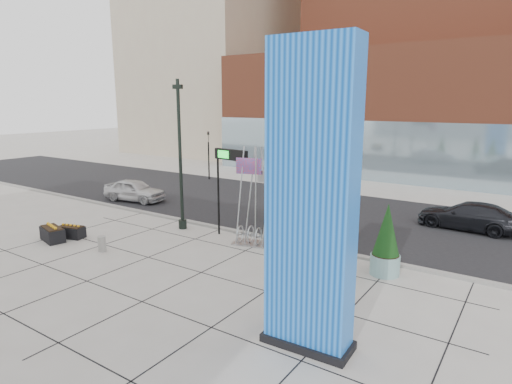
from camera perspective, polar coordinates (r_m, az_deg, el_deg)
The scene contains 20 objects.
ground at distance 18.46m, azimuth -7.62°, elevation -8.94°, with size 160.00×160.00×0.00m, color #9E9991.
street_asphalt at distance 26.41m, azimuth 6.85°, elevation -2.47°, with size 80.00×12.00×0.02m, color black.
curb_edge at distance 21.42m, azimuth -0.52°, elevation -5.69°, with size 80.00×0.30×0.12m, color gray.
tower_podium at distance 41.23m, azimuth 19.32°, elevation 9.83°, with size 34.00×10.00×11.00m, color brown.
tower_glass_front at distance 36.82m, azimuth 17.08°, elevation 5.11°, with size 34.00×0.60×5.00m, color #8CA5B2.
building_beige_left at distance 60.93m, azimuth -5.16°, elevation 21.78°, with size 18.00×20.00×34.00m, color tan.
blue_pylon at distance 11.02m, azimuth 7.37°, elevation -1.95°, with size 2.47×1.18×8.11m.
lamp_post at distance 22.28m, azimuth -10.01°, elevation 2.95°, with size 0.52×0.42×7.66m.
public_art_sculpture at distance 19.85m, azimuth -0.17°, elevation -3.66°, with size 2.20×1.44×4.60m.
concrete_bollard at distance 20.38m, azimuth -19.85°, elevation -6.51°, with size 0.35×0.35×0.69m, color gray.
overhead_street_sign at distance 20.52m, azimuth -3.51°, elevation 4.05°, with size 2.05×0.49×4.35m.
round_planter_east at distance 17.14m, azimuth 16.98°, elevation -6.31°, with size 1.13×1.13×2.82m.
round_planter_mid at distance 16.80m, azimuth 10.01°, elevation -6.51°, with size 1.08×1.08×2.71m.
round_planter_west at distance 19.67m, azimuth 2.89°, elevation -3.44°, with size 1.13×1.13×2.81m.
box_planter_north at distance 22.75m, azimuth -25.51°, elevation -4.99°, with size 1.62×1.08×0.82m.
box_planter_south at distance 22.91m, azimuth -23.42°, elevation -4.83°, with size 1.40×0.96×0.70m.
car_white_west at distance 29.75m, azimuth -15.89°, elevation 0.20°, with size 1.72×4.27×1.45m, color silver.
car_silver_mid at distance 22.80m, azimuth 6.99°, elevation -2.93°, with size 1.54×4.41×1.45m, color #AAACB2.
car_dark_east at distance 24.87m, azimuth 26.45°, elevation -2.89°, with size 2.01×4.95×1.44m, color black.
traffic_signal at distance 36.70m, azimuth -6.34°, elevation 5.23°, with size 0.15×0.18×4.10m.
Camera 1 is at (11.52, -12.85, 6.55)m, focal length 30.00 mm.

